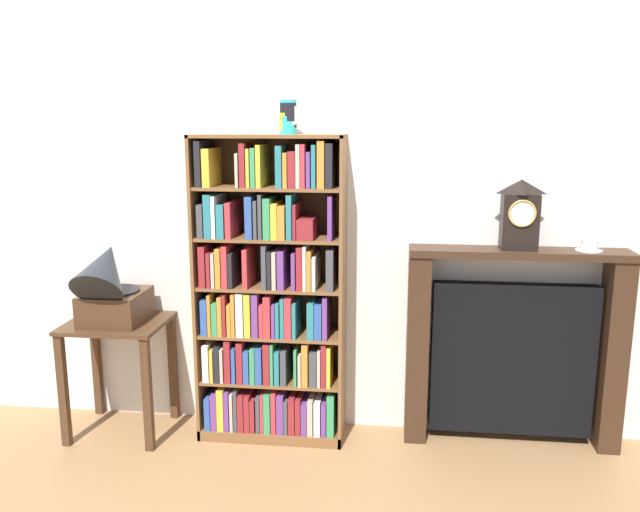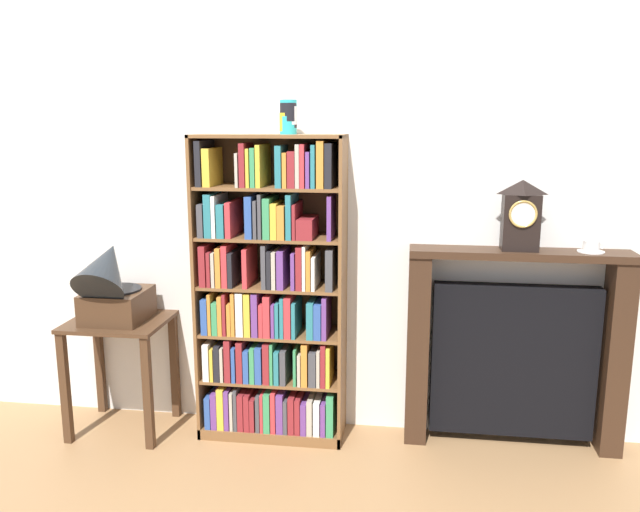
# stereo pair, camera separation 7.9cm
# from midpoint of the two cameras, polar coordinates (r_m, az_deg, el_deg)

# --- Properties ---
(ground_plane) EXTENTS (8.04, 6.40, 0.02)m
(ground_plane) POSITION_cam_midpoint_polar(r_m,az_deg,el_deg) (3.80, -5.10, -16.20)
(ground_plane) COLOR #997047
(wall_back) EXTENTS (5.04, 0.08, 2.60)m
(wall_back) POSITION_cam_midpoint_polar(r_m,az_deg,el_deg) (3.65, -0.93, 4.37)
(wall_back) COLOR silver
(wall_back) RESTS_ON ground
(bookshelf) EXTENTS (0.82, 0.32, 1.71)m
(bookshelf) POSITION_cam_midpoint_polar(r_m,az_deg,el_deg) (3.60, -5.11, -4.25)
(bookshelf) COLOR brown
(bookshelf) RESTS_ON ground
(cup_stack) EXTENTS (0.09, 0.09, 0.18)m
(cup_stack) POSITION_cam_midpoint_polar(r_m,az_deg,el_deg) (3.45, -3.52, 12.22)
(cup_stack) COLOR #28B2B7
(cup_stack) RESTS_ON bookshelf
(side_table_left) EXTENTS (0.55, 0.47, 0.67)m
(side_table_left) POSITION_cam_midpoint_polar(r_m,az_deg,el_deg) (3.89, -18.04, -7.89)
(side_table_left) COLOR #472D1C
(side_table_left) RESTS_ON ground
(gramophone) EXTENTS (0.33, 0.49, 0.54)m
(gramophone) POSITION_cam_midpoint_polar(r_m,az_deg,el_deg) (3.73, -18.79, -2.54)
(gramophone) COLOR #472D1C
(gramophone) RESTS_ON side_table_left
(fireplace_mantel) EXTENTS (1.17, 0.21, 1.11)m
(fireplace_mantel) POSITION_cam_midpoint_polar(r_m,az_deg,el_deg) (3.72, 16.16, -7.95)
(fireplace_mantel) COLOR #382316
(fireplace_mantel) RESTS_ON ground
(mantel_clock) EXTENTS (0.19, 0.13, 0.37)m
(mantel_clock) POSITION_cam_midpoint_polar(r_m,az_deg,el_deg) (3.53, 16.73, 3.53)
(mantel_clock) COLOR black
(mantel_clock) RESTS_ON fireplace_mantel
(teacup_with_saucer) EXTENTS (0.14, 0.14, 0.06)m
(teacup_with_saucer) POSITION_cam_midpoint_polar(r_m,az_deg,el_deg) (3.63, 22.25, 0.84)
(teacup_with_saucer) COLOR white
(teacup_with_saucer) RESTS_ON fireplace_mantel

